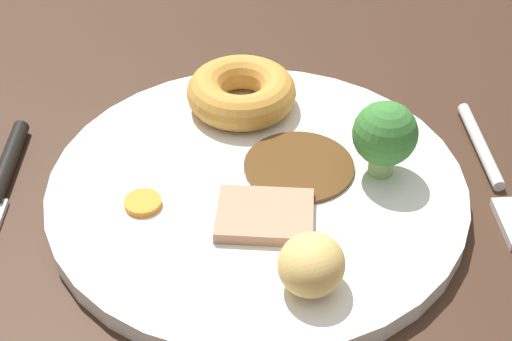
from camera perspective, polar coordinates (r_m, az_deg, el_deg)
dining_table at (r=56.16cm, az=-0.25°, el=-1.77°), size 120.00×84.00×3.60cm
dinner_plate at (r=52.76cm, az=0.00°, el=-1.42°), size 28.59×28.59×1.40cm
gravy_pool at (r=53.42cm, az=3.20°, el=0.31°), size 7.70×7.70×0.30cm
meat_slice_main at (r=49.27cm, az=0.96°, el=-3.32°), size 7.01×5.89×0.80cm
yorkshire_pudding at (r=58.53cm, az=-1.28°, el=5.84°), size 8.35×8.35×2.74cm
roast_potato_left at (r=44.48cm, az=4.13°, el=-6.98°), size 5.38×5.50×3.48cm
carrot_coin_front at (r=50.93cm, az=-8.40°, el=-2.39°), size 2.47×2.47×0.44cm
broccoli_floret at (r=51.86cm, az=9.55°, el=2.60°), size 4.42×4.42×5.53cm
fork at (r=56.97cm, az=17.23°, el=-0.32°), size 2.55×15.32×0.90cm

